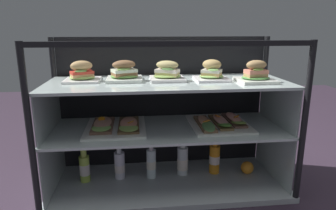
# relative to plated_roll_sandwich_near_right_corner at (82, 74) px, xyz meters

# --- Properties ---
(ground_plane) EXTENTS (6.00, 6.00, 0.02)m
(ground_plane) POSITION_rel_plated_roll_sandwich_near_right_corner_xyz_m (0.48, -0.06, -0.70)
(ground_plane) COLOR #342635
(ground_plane) RESTS_ON ground
(case_base_deck) EXTENTS (1.40, 0.55, 0.03)m
(case_base_deck) POSITION_rel_plated_roll_sandwich_near_right_corner_xyz_m (0.48, -0.06, -0.67)
(case_base_deck) COLOR #B5BEC1
(case_base_deck) RESTS_ON ground
(case_frame) EXTENTS (1.40, 0.55, 0.89)m
(case_frame) POSITION_rel_plated_roll_sandwich_near_right_corner_xyz_m (0.48, 0.10, -0.21)
(case_frame) COLOR black
(case_frame) RESTS_ON ground
(riser_lower_tier) EXTENTS (1.33, 0.49, 0.33)m
(riser_lower_tier) POSITION_rel_plated_roll_sandwich_near_right_corner_xyz_m (0.48, -0.06, -0.49)
(riser_lower_tier) COLOR silver
(riser_lower_tier) RESTS_ON case_base_deck
(shelf_lower_glass) EXTENTS (1.35, 0.51, 0.01)m
(shelf_lower_glass) POSITION_rel_plated_roll_sandwich_near_right_corner_xyz_m (0.48, -0.06, -0.32)
(shelf_lower_glass) COLOR silver
(shelf_lower_glass) RESTS_ON riser_lower_tier
(riser_upper_tier) EXTENTS (1.33, 0.49, 0.26)m
(riser_upper_tier) POSITION_rel_plated_roll_sandwich_near_right_corner_xyz_m (0.48, -0.06, -0.19)
(riser_upper_tier) COLOR silver
(riser_upper_tier) RESTS_ON shelf_lower_glass
(shelf_upper_glass) EXTENTS (1.35, 0.51, 0.01)m
(shelf_upper_glass) POSITION_rel_plated_roll_sandwich_near_right_corner_xyz_m (0.48, -0.06, -0.05)
(shelf_upper_glass) COLOR silver
(shelf_upper_glass) RESTS_ON riser_upper_tier
(plated_roll_sandwich_near_right_corner) EXTENTS (0.19, 0.19, 0.12)m
(plated_roll_sandwich_near_right_corner) POSITION_rel_plated_roll_sandwich_near_right_corner_xyz_m (0.00, 0.00, 0.00)
(plated_roll_sandwich_near_right_corner) COLOR white
(plated_roll_sandwich_near_right_corner) RESTS_ON shelf_upper_glass
(plated_roll_sandwich_mid_left) EXTENTS (0.20, 0.20, 0.12)m
(plated_roll_sandwich_mid_left) POSITION_rel_plated_roll_sandwich_near_right_corner_xyz_m (0.24, -0.01, 0.00)
(plated_roll_sandwich_mid_left) COLOR white
(plated_roll_sandwich_mid_left) RESTS_ON shelf_upper_glass
(plated_roll_sandwich_center) EXTENTS (0.19, 0.19, 0.11)m
(plated_roll_sandwich_center) POSITION_rel_plated_roll_sandwich_near_right_corner_xyz_m (0.48, -0.02, -0.00)
(plated_roll_sandwich_center) COLOR white
(plated_roll_sandwich_center) RESTS_ON shelf_upper_glass
(plated_roll_sandwich_right_of_center) EXTENTS (0.19, 0.19, 0.12)m
(plated_roll_sandwich_right_of_center) POSITION_rel_plated_roll_sandwich_near_right_corner_xyz_m (0.73, -0.05, 0.00)
(plated_roll_sandwich_right_of_center) COLOR white
(plated_roll_sandwich_right_of_center) RESTS_ON shelf_upper_glass
(plated_roll_sandwich_mid_right) EXTENTS (0.20, 0.20, 0.12)m
(plated_roll_sandwich_mid_right) POSITION_rel_plated_roll_sandwich_near_right_corner_xyz_m (0.96, -0.13, -0.00)
(plated_roll_sandwich_mid_right) COLOR white
(plated_roll_sandwich_mid_right) RESTS_ON shelf_upper_glass
(open_sandwich_tray_mid_left) EXTENTS (0.34, 0.39, 0.06)m
(open_sandwich_tray_mid_left) POSITION_rel_plated_roll_sandwich_near_right_corner_xyz_m (0.17, -0.05, -0.30)
(open_sandwich_tray_mid_left) COLOR white
(open_sandwich_tray_mid_left) RESTS_ON shelf_lower_glass
(open_sandwich_tray_far_left) EXTENTS (0.34, 0.39, 0.06)m
(open_sandwich_tray_far_left) POSITION_rel_plated_roll_sandwich_near_right_corner_xyz_m (0.79, -0.06, -0.30)
(open_sandwich_tray_far_left) COLOR white
(open_sandwich_tray_far_left) RESTS_ON shelf_lower_glass
(juice_bottle_back_left) EXTENTS (0.06, 0.06, 0.23)m
(juice_bottle_back_left) POSITION_rel_plated_roll_sandwich_near_right_corner_xyz_m (-0.02, -0.01, -0.57)
(juice_bottle_back_left) COLOR #AECE4C
(juice_bottle_back_left) RESTS_ON case_base_deck
(juice_bottle_front_fourth) EXTENTS (0.07, 0.07, 0.23)m
(juice_bottle_front_fourth) POSITION_rel_plated_roll_sandwich_near_right_corner_xyz_m (0.19, 0.01, -0.57)
(juice_bottle_front_fourth) COLOR white
(juice_bottle_front_fourth) RESTS_ON case_base_deck
(juice_bottle_tucked_behind) EXTENTS (0.06, 0.06, 0.23)m
(juice_bottle_tucked_behind) POSITION_rel_plated_roll_sandwich_near_right_corner_xyz_m (0.38, -0.01, -0.56)
(juice_bottle_tucked_behind) COLOR white
(juice_bottle_tucked_behind) RESTS_ON case_base_deck
(juice_bottle_front_middle) EXTENTS (0.07, 0.07, 0.24)m
(juice_bottle_front_middle) POSITION_rel_plated_roll_sandwich_near_right_corner_xyz_m (0.58, 0.02, -0.57)
(juice_bottle_front_middle) COLOR white
(juice_bottle_front_middle) RESTS_ON case_base_deck
(juice_bottle_near_post) EXTENTS (0.07, 0.07, 0.23)m
(juice_bottle_near_post) POSITION_rel_plated_roll_sandwich_near_right_corner_xyz_m (0.79, 0.01, -0.56)
(juice_bottle_near_post) COLOR orange
(juice_bottle_near_post) RESTS_ON case_base_deck
(orange_fruit_beside_bottles) EXTENTS (0.08, 0.08, 0.08)m
(orange_fruit_beside_bottles) POSITION_rel_plated_roll_sandwich_near_right_corner_xyz_m (0.99, -0.03, -0.62)
(orange_fruit_beside_bottles) COLOR orange
(orange_fruit_beside_bottles) RESTS_ON case_base_deck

